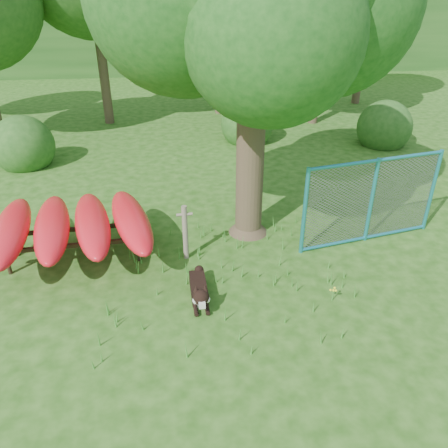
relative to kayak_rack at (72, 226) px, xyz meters
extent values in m
plane|color=#1B470E|center=(2.62, -1.99, -0.73)|extent=(80.00, 80.00, 0.00)
cylinder|color=#3B2E20|center=(3.54, 0.62, 1.50)|extent=(0.73, 0.73, 4.46)
cone|color=#3B2E20|center=(3.54, 0.62, -0.51)|extent=(1.09, 1.09, 0.45)
sphere|color=#164914|center=(4.89, 0.71, 3.72)|extent=(3.21, 3.21, 3.21)
sphere|color=#164914|center=(3.60, -0.54, 3.37)|extent=(2.85, 2.85, 2.85)
cylinder|color=#3B2E20|center=(4.04, 0.44, 2.12)|extent=(1.26, 0.18, 0.95)
cylinder|color=#3B2E20|center=(3.17, 0.93, 2.48)|extent=(0.79, 0.89, 0.91)
cylinder|color=#685E4E|center=(2.13, -0.26, -0.16)|extent=(0.11, 0.11, 1.14)
cylinder|color=#685E4E|center=(2.13, -0.26, 0.23)|extent=(0.31, 0.08, 0.06)
cylinder|color=black|center=(-1.18, -0.40, -0.50)|extent=(0.08, 0.08, 0.46)
cylinder|color=black|center=(1.22, -0.25, -0.50)|extent=(0.08, 0.08, 0.46)
cylinder|color=black|center=(-1.22, 0.25, -0.50)|extent=(0.08, 0.08, 0.46)
cylinder|color=black|center=(1.18, 0.40, -0.50)|extent=(0.08, 0.08, 0.46)
cube|color=black|center=(0.02, -0.32, -0.25)|extent=(2.76, 0.25, 0.07)
cube|color=black|center=(-0.02, 0.32, -0.25)|extent=(2.76, 0.25, 0.07)
ellipsoid|color=red|center=(-1.10, -0.07, 0.00)|extent=(1.01, 2.83, 0.44)
ellipsoid|color=red|center=(-0.37, -0.02, 0.00)|extent=(1.10, 2.83, 0.44)
ellipsoid|color=red|center=(0.37, 0.02, 0.00)|extent=(1.19, 2.84, 0.44)
ellipsoid|color=red|center=(1.10, 0.07, 0.00)|extent=(1.28, 2.84, 0.44)
cube|color=black|center=(2.29, -1.46, -0.61)|extent=(0.29, 0.74, 0.25)
cube|color=silver|center=(2.29, -1.77, -0.62)|extent=(0.23, 0.15, 0.23)
sphere|color=black|center=(2.30, -1.96, -0.42)|extent=(0.27, 0.27, 0.27)
cube|color=silver|center=(2.30, -2.08, -0.46)|extent=(0.11, 0.15, 0.09)
sphere|color=silver|center=(2.21, -1.98, -0.46)|extent=(0.13, 0.13, 0.13)
sphere|color=silver|center=(2.38, -1.98, -0.46)|extent=(0.13, 0.13, 0.13)
cone|color=black|center=(2.22, -1.92, -0.27)|extent=(0.11, 0.13, 0.13)
cone|color=black|center=(2.37, -1.92, -0.27)|extent=(0.12, 0.13, 0.13)
cylinder|color=black|center=(2.20, -1.93, -0.68)|extent=(0.08, 0.31, 0.07)
cylinder|color=black|center=(2.39, -1.93, -0.68)|extent=(0.08, 0.31, 0.07)
sphere|color=black|center=(2.33, -1.06, -0.50)|extent=(0.17, 0.17, 0.17)
torus|color=#1755AE|center=(2.30, -1.88, -0.48)|extent=(0.26, 0.08, 0.26)
cylinder|color=teal|center=(4.45, -0.36, 0.18)|extent=(0.10, 0.10, 1.83)
cylinder|color=teal|center=(5.94, -0.05, 0.18)|extent=(0.10, 0.10, 1.83)
cylinder|color=teal|center=(7.44, 0.26, 0.18)|extent=(0.10, 0.10, 1.83)
cylinder|color=teal|center=(5.94, -0.05, 1.06)|extent=(3.00, 0.69, 0.07)
cylinder|color=teal|center=(5.94, -0.05, -0.68)|extent=(3.00, 0.69, 0.07)
plane|color=gray|center=(5.94, -0.05, 0.18)|extent=(2.99, 0.62, 3.05)
cylinder|color=#3E842B|center=(4.55, -1.94, -0.62)|extent=(0.02, 0.02, 0.23)
sphere|color=yellow|center=(4.55, -1.94, -0.51)|extent=(0.04, 0.04, 0.04)
sphere|color=yellow|center=(4.58, -1.90, -0.50)|extent=(0.04, 0.04, 0.04)
sphere|color=yellow|center=(4.50, -1.92, -0.52)|extent=(0.04, 0.04, 0.04)
sphere|color=yellow|center=(4.58, -1.96, -0.51)|extent=(0.04, 0.04, 0.04)
sphere|color=yellow|center=(4.54, -1.97, -0.50)|extent=(0.04, 0.04, 0.04)
cylinder|color=#3B2E20|center=(-0.38, 10.01, 1.89)|extent=(0.36, 0.36, 5.25)
cylinder|color=#3B2E20|center=(4.12, 11.01, 1.19)|extent=(0.36, 0.36, 3.85)
sphere|color=#204D19|center=(4.12, 11.01, 3.39)|extent=(4.00, 4.00, 4.00)
cylinder|color=#3B2E20|center=(7.62, 9.01, 1.65)|extent=(0.36, 0.36, 4.76)
cylinder|color=#3B2E20|center=(10.62, 12.01, 1.72)|extent=(0.36, 0.36, 4.90)
sphere|color=#204D19|center=(-2.38, 5.51, -0.73)|extent=(1.80, 1.80, 1.80)
sphere|color=#204D19|center=(9.12, 6.01, -0.73)|extent=(1.80, 1.80, 1.80)
sphere|color=#204D19|center=(4.62, 7.01, -0.73)|extent=(1.80, 1.80, 1.80)
cube|color=#204D19|center=(2.62, 26.01, 2.27)|extent=(80.00, 12.00, 6.00)
camera|label=1|loc=(1.95, -7.62, 4.00)|focal=35.00mm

